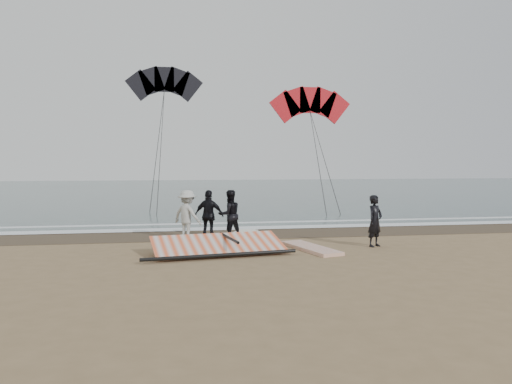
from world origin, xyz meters
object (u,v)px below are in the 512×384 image
sail_rig (216,246)px  man_main (375,221)px  board_cream (239,236)px  board_white (311,248)px

sail_rig → man_main: bearing=3.5°
man_main → board_cream: size_ratio=0.62×
board_white → board_cream: 3.31m
man_main → board_cream: 4.69m
man_main → board_white: 2.22m
sail_rig → board_white: bearing=1.8°
man_main → sail_rig: size_ratio=0.37×
board_cream → sail_rig: sail_rig is taller
man_main → sail_rig: man_main is taller
board_white → sail_rig: 2.82m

